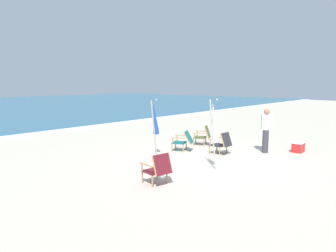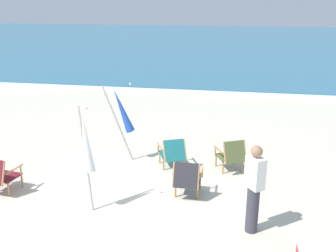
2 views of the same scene
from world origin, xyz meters
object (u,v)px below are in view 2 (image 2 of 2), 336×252
beach_chair_back_left (187,178)px  beach_chair_mid_center (231,155)px  beach_chair_back_right (0,175)px  person_near_chairs (254,189)px  beach_chair_front_left (172,152)px  umbrella_furled_blue (122,111)px  umbrella_furled_white (86,143)px

beach_chair_back_left → beach_chair_mid_center: size_ratio=0.95×
beach_chair_back_right → person_near_chairs: bearing=-5.6°
beach_chair_front_left → beach_chair_back_left: bearing=-68.3°
beach_chair_front_left → beach_chair_mid_center: bearing=3.2°
beach_chair_front_left → beach_chair_mid_center: 1.40m
beach_chair_back_right → person_near_chairs: person_near_chairs is taller
beach_chair_back_left → person_near_chairs: 1.72m
beach_chair_mid_center → person_near_chairs: 2.56m
beach_chair_mid_center → umbrella_furled_blue: 2.85m
person_near_chairs → beach_chair_back_right: bearing=174.4°
umbrella_furled_blue → person_near_chairs: umbrella_furled_blue is taller
beach_chair_back_right → beach_chair_mid_center: 5.16m
beach_chair_back_right → umbrella_furled_white: bearing=-7.8°
beach_chair_mid_center → umbrella_furled_blue: (-2.70, 0.16, 0.89)m
beach_chair_back_right → umbrella_furled_white: 2.31m
beach_chair_back_right → umbrella_furled_blue: umbrella_furled_blue is taller
beach_chair_back_left → umbrella_furled_blue: size_ratio=0.40×
beach_chair_front_left → beach_chair_mid_center: (1.40, 0.08, 0.01)m
umbrella_furled_blue → person_near_chairs: 4.13m
beach_chair_back_right → beach_chair_back_left: beach_chair_back_right is taller
beach_chair_back_right → person_near_chairs: 5.24m
beach_chair_back_left → umbrella_furled_blue: 2.59m
beach_chair_back_right → beach_chair_mid_center: beach_chair_back_right is taller
beach_chair_mid_center → umbrella_furled_blue: umbrella_furled_blue is taller
beach_chair_back_right → person_near_chairs: (5.19, -0.51, 0.41)m
beach_chair_mid_center → umbrella_furled_blue: bearing=176.7°
beach_chair_back_left → beach_chair_mid_center: beach_chair_mid_center is taller
umbrella_furled_white → person_near_chairs: umbrella_furled_white is taller
umbrella_furled_blue → beach_chair_mid_center: bearing=-3.3°
beach_chair_mid_center → umbrella_furled_white: (-2.67, -2.27, 0.95)m
beach_chair_back_left → umbrella_furled_blue: (-1.84, 1.59, 0.89)m
umbrella_furled_blue → beach_chair_back_left: bearing=-40.8°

